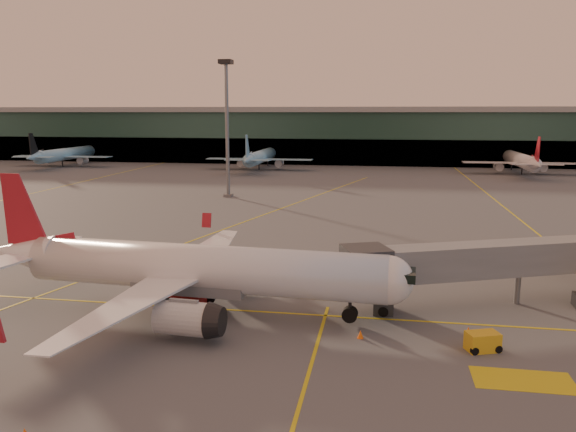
# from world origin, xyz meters

# --- Properties ---
(ground) EXTENTS (600.00, 600.00, 0.00)m
(ground) POSITION_xyz_m (0.00, 0.00, 0.00)
(ground) COLOR #4C4F54
(ground) RESTS_ON ground
(taxi_markings) EXTENTS (100.12, 173.00, 0.01)m
(taxi_markings) POSITION_xyz_m (-7.32, 44.49, 0.01)
(taxi_markings) COLOR gold
(taxi_markings) RESTS_ON ground
(terminal) EXTENTS (400.00, 20.00, 17.60)m
(terminal) POSITION_xyz_m (0.00, 141.79, 8.76)
(terminal) COLOR #19382D
(terminal) RESTS_ON ground
(mast_west_near) EXTENTS (2.40, 2.40, 25.60)m
(mast_west_near) POSITION_xyz_m (-20.00, 66.00, 14.86)
(mast_west_near) COLOR slate
(mast_west_near) RESTS_ON ground
(distant_aircraft_row) EXTENTS (290.00, 34.00, 13.00)m
(distant_aircraft_row) POSITION_xyz_m (-21.00, 118.00, 0.00)
(distant_aircraft_row) COLOR #87C1E2
(distant_aircraft_row) RESTS_ON ground
(main_airplane) EXTENTS (36.37, 32.76, 10.98)m
(main_airplane) POSITION_xyz_m (-6.00, 4.10, 3.57)
(main_airplane) COLOR white
(main_airplane) RESTS_ON ground
(jet_bridge) EXTENTS (30.34, 14.61, 5.57)m
(jet_bridge) POSITION_xyz_m (22.13, 11.22, 3.84)
(jet_bridge) COLOR slate
(jet_bridge) RESTS_ON ground
(catering_truck) EXTENTS (5.56, 2.60, 4.28)m
(catering_truck) POSITION_xyz_m (-6.95, 5.04, 2.43)
(catering_truck) COLOR #AC1B18
(catering_truck) RESTS_ON ground
(gpu_cart) EXTENTS (2.54, 2.00, 1.30)m
(gpu_cart) POSITION_xyz_m (16.28, 0.10, 0.63)
(gpu_cart) COLOR gold
(gpu_cart) RESTS_ON ground
(cone_nose) EXTENTS (0.39, 0.39, 0.49)m
(cone_nose) POSITION_xyz_m (15.79, 3.18, 0.24)
(cone_nose) COLOR #FF640D
(cone_nose) RESTS_ON ground
(cone_wing_left) EXTENTS (0.49, 0.49, 0.62)m
(cone_wing_left) POSITION_xyz_m (-7.51, 22.75, 0.30)
(cone_wing_left) COLOR #FF640D
(cone_wing_left) RESTS_ON ground
(cone_fwd) EXTENTS (0.47, 0.47, 0.59)m
(cone_fwd) POSITION_xyz_m (7.95, 0.90, 0.29)
(cone_fwd) COLOR #FF640D
(cone_fwd) RESTS_ON ground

